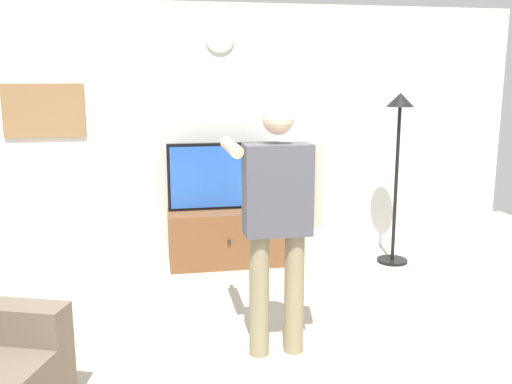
% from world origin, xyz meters
% --- Properties ---
extents(back_wall, '(6.40, 0.10, 2.70)m').
position_xyz_m(back_wall, '(0.00, 2.95, 1.35)').
color(back_wall, silver).
rests_on(back_wall, ground_plane).
extents(tv_stand, '(1.19, 0.57, 0.58)m').
position_xyz_m(tv_stand, '(-0.10, 2.60, 0.29)').
color(tv_stand, brown).
rests_on(tv_stand, ground_plane).
extents(television, '(1.18, 0.07, 0.70)m').
position_xyz_m(television, '(-0.10, 2.65, 0.93)').
color(television, black).
rests_on(television, tv_stand).
extents(wall_clock, '(0.30, 0.03, 0.30)m').
position_xyz_m(wall_clock, '(-0.10, 2.89, 2.34)').
color(wall_clock, white).
extents(framed_picture, '(0.79, 0.04, 0.54)m').
position_xyz_m(framed_picture, '(-1.89, 2.90, 1.61)').
color(framed_picture, '#997047').
extents(floor_lamp, '(0.32, 0.32, 1.79)m').
position_xyz_m(floor_lamp, '(1.66, 2.30, 1.28)').
color(floor_lamp, black).
rests_on(floor_lamp, ground_plane).
extents(person_standing_nearer_lamp, '(0.64, 0.78, 1.78)m').
position_xyz_m(person_standing_nearer_lamp, '(0.00, 0.57, 1.02)').
color(person_standing_nearer_lamp, gray).
rests_on(person_standing_nearer_lamp, ground_plane).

